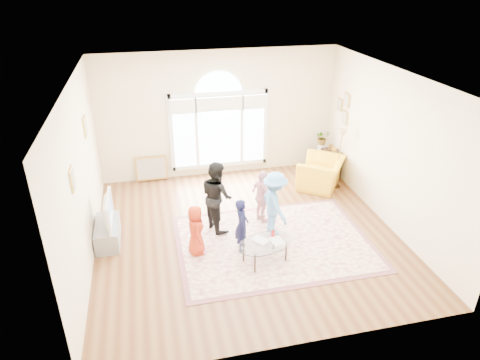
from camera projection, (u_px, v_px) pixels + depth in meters
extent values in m
plane|color=#573018|center=(246.00, 233.00, 8.82)|extent=(6.00, 6.00, 0.00)
plane|color=beige|center=(219.00, 115.00, 10.73)|extent=(6.00, 0.00, 6.00)
plane|color=beige|center=(302.00, 255.00, 5.49)|extent=(6.00, 0.00, 6.00)
plane|color=beige|center=(81.00, 177.00, 7.51)|extent=(0.00, 6.00, 6.00)
plane|color=beige|center=(390.00, 149.00, 8.71)|extent=(0.00, 6.00, 6.00)
plane|color=white|center=(248.00, 78.00, 7.40)|extent=(6.00, 6.00, 0.00)
cube|color=white|center=(220.00, 164.00, 11.30)|extent=(2.50, 0.08, 0.10)
cube|color=white|center=(219.00, 94.00, 10.45)|extent=(2.50, 0.08, 0.10)
cube|color=white|center=(171.00, 134.00, 10.63)|extent=(0.10, 0.08, 2.00)
cube|color=white|center=(265.00, 127.00, 11.12)|extent=(0.10, 0.08, 2.00)
cube|color=#C6E2FF|center=(184.00, 133.00, 10.70)|extent=(0.55, 0.02, 1.80)
cube|color=#C6E2FF|center=(253.00, 128.00, 11.05)|extent=(0.55, 0.02, 1.80)
cube|color=#C6E2FF|center=(219.00, 130.00, 10.87)|extent=(1.10, 0.02, 1.80)
cylinder|color=#C6E2FF|center=(219.00, 96.00, 10.47)|extent=(1.20, 0.02, 1.20)
cube|color=white|center=(197.00, 132.00, 10.75)|extent=(0.07, 0.04, 1.80)
cube|color=white|center=(242.00, 129.00, 10.98)|extent=(0.07, 0.04, 1.80)
cube|color=white|center=(183.00, 106.00, 10.31)|extent=(0.65, 0.12, 0.35)
cube|color=white|center=(219.00, 104.00, 10.48)|extent=(1.20, 0.12, 0.35)
cube|color=white|center=(255.00, 101.00, 10.66)|extent=(0.65, 0.12, 0.35)
cube|color=tan|center=(85.00, 126.00, 8.43)|extent=(0.03, 0.34, 0.40)
cube|color=#ADA38E|center=(86.00, 126.00, 8.44)|extent=(0.01, 0.28, 0.34)
cube|color=tan|center=(72.00, 179.00, 6.55)|extent=(0.03, 0.30, 0.36)
cube|color=#ADA38E|center=(74.00, 179.00, 6.56)|extent=(0.01, 0.24, 0.30)
cube|color=tan|center=(347.00, 100.00, 10.29)|extent=(0.03, 0.28, 0.34)
cube|color=#ADA38E|center=(346.00, 100.00, 10.29)|extent=(0.01, 0.22, 0.28)
cube|color=tan|center=(345.00, 117.00, 10.48)|extent=(0.03, 0.28, 0.34)
cube|color=#ADA38E|center=(344.00, 117.00, 10.48)|extent=(0.01, 0.22, 0.28)
cube|color=tan|center=(340.00, 105.00, 10.69)|extent=(0.03, 0.26, 0.32)
cube|color=#ADA38E|center=(339.00, 105.00, 10.69)|extent=(0.01, 0.20, 0.26)
cube|color=beige|center=(274.00, 243.00, 8.49)|extent=(3.60, 2.60, 0.02)
cube|color=#824C52|center=(274.00, 243.00, 8.49)|extent=(3.80, 2.80, 0.01)
cube|color=gray|center=(108.00, 233.00, 8.44)|extent=(0.45, 1.00, 0.42)
imported|color=black|center=(104.00, 211.00, 8.22)|extent=(0.13, 0.99, 0.57)
cube|color=#5C9FD3|center=(109.00, 211.00, 8.24)|extent=(0.02, 0.81, 0.46)
ellipsoid|color=silver|center=(265.00, 243.00, 7.78)|extent=(1.24, 0.99, 0.02)
cylinder|color=black|center=(274.00, 242.00, 8.18)|extent=(0.03, 0.03, 0.40)
cylinder|color=black|center=(243.00, 253.00, 7.87)|extent=(0.03, 0.03, 0.40)
cylinder|color=black|center=(286.00, 252.00, 7.88)|extent=(0.03, 0.03, 0.40)
cylinder|color=black|center=(255.00, 264.00, 7.57)|extent=(0.03, 0.03, 0.40)
imported|color=#B2A58C|center=(257.00, 243.00, 7.74)|extent=(0.35, 0.36, 0.03)
imported|color=#B2A58C|center=(272.00, 243.00, 7.76)|extent=(0.25, 0.32, 0.02)
cylinder|color=red|center=(273.00, 233.00, 7.94)|extent=(0.07, 0.07, 0.12)
imported|color=yellow|center=(321.00, 173.00, 10.54)|extent=(1.47, 1.50, 0.74)
cube|color=black|center=(331.00, 163.00, 11.11)|extent=(0.40, 0.50, 0.70)
cylinder|color=black|center=(336.00, 186.00, 10.69)|extent=(0.20, 0.20, 0.02)
cylinder|color=#A77E39|center=(339.00, 162.00, 10.39)|extent=(0.02, 0.02, 1.35)
cone|color=#CCB284|center=(342.00, 134.00, 10.07)|extent=(0.29, 0.29, 0.22)
cylinder|color=white|center=(321.00, 156.00, 11.51)|extent=(0.20, 0.20, 0.70)
imported|color=#33722D|center=(322.00, 137.00, 11.27)|extent=(0.38, 0.33, 0.40)
cube|color=tan|center=(153.00, 180.00, 11.00)|extent=(0.80, 0.14, 0.62)
imported|color=#AE2C14|center=(196.00, 230.00, 7.96)|extent=(0.32, 0.49, 1.00)
imported|color=#111337|center=(242.00, 225.00, 8.05)|extent=(0.32, 0.43, 1.08)
imported|color=black|center=(217.00, 196.00, 8.65)|extent=(0.77, 0.87, 1.49)
imported|color=#EAA5AB|center=(262.00, 197.00, 8.94)|extent=(0.50, 0.75, 1.18)
imported|color=#5B97D5|center=(275.00, 204.00, 8.50)|extent=(0.63, 0.94, 1.35)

